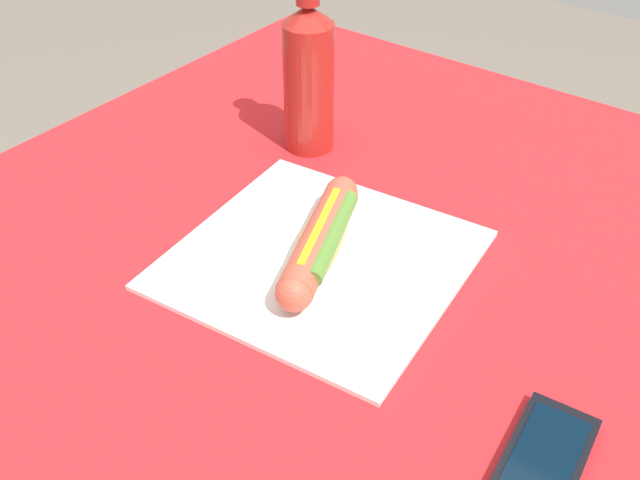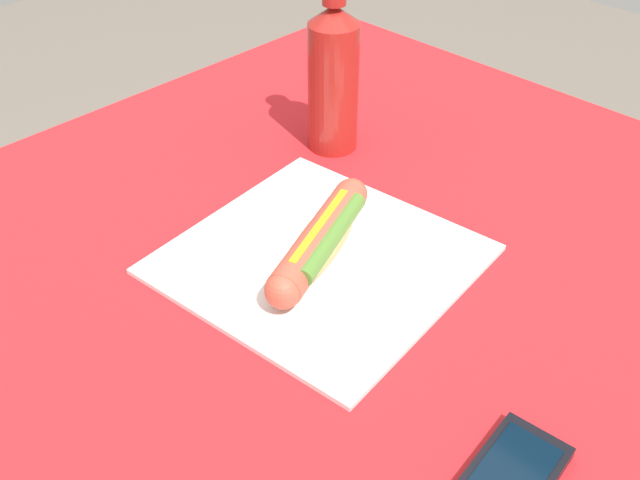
# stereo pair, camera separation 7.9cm
# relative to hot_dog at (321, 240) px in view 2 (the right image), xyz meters

# --- Properties ---
(dining_table) EXTENTS (1.23, 0.95, 0.75)m
(dining_table) POSITION_rel_hot_dog_xyz_m (0.07, -0.01, -0.15)
(dining_table) COLOR brown
(dining_table) RESTS_ON ground
(paper_wrapper) EXTENTS (0.32, 0.33, 0.01)m
(paper_wrapper) POSITION_rel_hot_dog_xyz_m (0.00, -0.00, -0.03)
(paper_wrapper) COLOR silver
(paper_wrapper) RESTS_ON dining_table
(hot_dog) EXTENTS (0.21, 0.10, 0.05)m
(hot_dog) POSITION_rel_hot_dog_xyz_m (0.00, 0.00, 0.00)
(hot_dog) COLOR tan
(hot_dog) RESTS_ON paper_wrapper
(soda_bottle) EXTENTS (0.07, 0.07, 0.24)m
(soda_bottle) POSITION_rel_hot_dog_xyz_m (-0.19, -0.16, 0.07)
(soda_bottle) COLOR maroon
(soda_bottle) RESTS_ON dining_table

